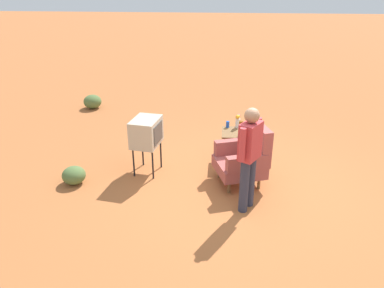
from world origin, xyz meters
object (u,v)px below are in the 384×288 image
Objects in this scene: side_table at (236,136)px; tv_on_stand at (146,132)px; armchair at (245,157)px; person_standing at (249,154)px; bottle_tall_amber at (241,129)px; soda_can_blue at (228,124)px; flower_vase at (238,120)px.

tv_on_stand is at bearing -70.41° from side_table.
person_standing is (0.79, -0.01, 0.44)m from armchair.
side_table is 0.32m from bottle_tall_amber.
tv_on_stand is (0.57, -1.61, 0.27)m from side_table.
tv_on_stand is 1.65m from soda_can_blue.
armchair is 4.00× the size of flower_vase.
person_standing is at bearing 3.18° from flower_vase.
armchair is 0.90m from person_standing.
side_table is at bearing -5.74° from flower_vase.
tv_on_stand reaches higher than side_table.
person_standing is at bearing 9.15° from soda_can_blue.
person_standing reaches higher than soda_can_blue.
armchair is at bearing 5.86° from flower_vase.
flower_vase is at bearing -175.16° from bottle_tall_amber.
armchair is at bearing 81.96° from tv_on_stand.
person_standing is 1.84m from flower_vase.
person_standing is 6.19× the size of flower_vase.
soda_can_blue is 0.21m from flower_vase.
side_table is 0.37× the size of person_standing.
person_standing reaches higher than armchair.
flower_vase reaches higher than soda_can_blue.
person_standing is at bearing 2.67° from bottle_tall_amber.
armchair is at bearing 9.00° from side_table.
bottle_tall_amber is 0.49m from soda_can_blue.
side_table is at bearing -175.57° from person_standing.
person_standing is 1.87m from soda_can_blue.
soda_can_blue is (-1.04, -0.30, 0.17)m from armchair.
tv_on_stand is at bearing -98.04° from armchair.
side_table is 2.01× the size of bottle_tall_amber.
soda_can_blue is at bearing 118.84° from tv_on_stand.
side_table is at bearing -171.00° from armchair.
bottle_tall_amber is (0.20, 0.06, 0.24)m from side_table.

